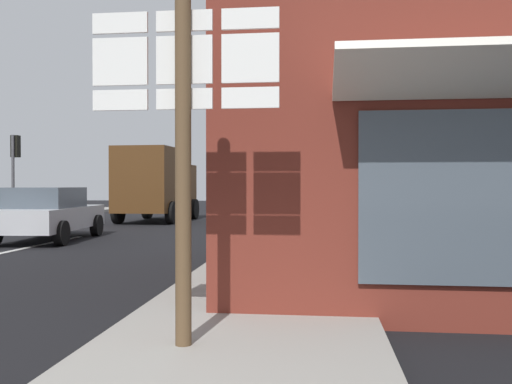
{
  "coord_description": "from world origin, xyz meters",
  "views": [
    {
      "loc": [
        7.08,
        -3.55,
        1.53
      ],
      "look_at": [
        5.55,
        9.66,
        1.36
      ],
      "focal_mm": 38.55,
      "sensor_mm": 36.0,
      "label": 1
    }
  ],
  "objects_px": {
    "delivery_truck": "(157,182)",
    "traffic_light_far_right": "(276,161)",
    "traffic_light_near_right": "(257,144)",
    "sedan_far": "(48,213)",
    "traffic_light_far_left": "(15,158)",
    "route_sign_post": "(184,130)"
  },
  "relations": [
    {
      "from": "traffic_light_near_right",
      "to": "traffic_light_far_left",
      "type": "bearing_deg",
      "value": 150.26
    },
    {
      "from": "traffic_light_near_right",
      "to": "sedan_far",
      "type": "bearing_deg",
      "value": -172.43
    },
    {
      "from": "traffic_light_near_right",
      "to": "delivery_truck",
      "type": "bearing_deg",
      "value": 124.68
    },
    {
      "from": "delivery_truck",
      "to": "route_sign_post",
      "type": "bearing_deg",
      "value": -72.42
    },
    {
      "from": "delivery_truck",
      "to": "traffic_light_near_right",
      "type": "height_order",
      "value": "traffic_light_near_right"
    },
    {
      "from": "traffic_light_near_right",
      "to": "traffic_light_far_right",
      "type": "bearing_deg",
      "value": 90.0
    },
    {
      "from": "sedan_far",
      "to": "route_sign_post",
      "type": "xyz_separation_m",
      "value": [
        6.26,
        -9.71,
        1.24
      ]
    },
    {
      "from": "sedan_far",
      "to": "delivery_truck",
      "type": "height_order",
      "value": "delivery_truck"
    },
    {
      "from": "delivery_truck",
      "to": "traffic_light_far_right",
      "type": "height_order",
      "value": "traffic_light_far_right"
    },
    {
      "from": "traffic_light_far_right",
      "to": "sedan_far",
      "type": "bearing_deg",
      "value": -126.36
    },
    {
      "from": "traffic_light_far_left",
      "to": "traffic_light_far_right",
      "type": "height_order",
      "value": "traffic_light_far_left"
    },
    {
      "from": "sedan_far",
      "to": "route_sign_post",
      "type": "bearing_deg",
      "value": -57.17
    },
    {
      "from": "traffic_light_far_left",
      "to": "traffic_light_far_right",
      "type": "relative_size",
      "value": 1.06
    },
    {
      "from": "route_sign_post",
      "to": "traffic_light_far_left",
      "type": "bearing_deg",
      "value": 124.17
    },
    {
      "from": "route_sign_post",
      "to": "traffic_light_far_right",
      "type": "relative_size",
      "value": 0.95
    },
    {
      "from": "route_sign_post",
      "to": "sedan_far",
      "type": "bearing_deg",
      "value": 122.83
    },
    {
      "from": "route_sign_post",
      "to": "traffic_light_near_right",
      "type": "distance_m",
      "value": 10.5
    },
    {
      "from": "route_sign_post",
      "to": "traffic_light_far_left",
      "type": "distance_m",
      "value": 20.05
    },
    {
      "from": "sedan_far",
      "to": "traffic_light_far_left",
      "type": "relative_size",
      "value": 1.21
    },
    {
      "from": "sedan_far",
      "to": "route_sign_post",
      "type": "height_order",
      "value": "route_sign_post"
    },
    {
      "from": "sedan_far",
      "to": "traffic_light_near_right",
      "type": "height_order",
      "value": "traffic_light_near_right"
    },
    {
      "from": "delivery_truck",
      "to": "traffic_light_near_right",
      "type": "distance_m",
      "value": 9.01
    }
  ]
}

